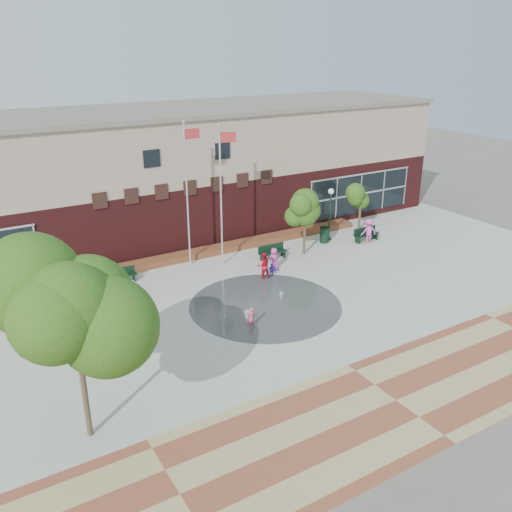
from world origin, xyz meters
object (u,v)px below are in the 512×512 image
flagpole_left (187,188)px  bench_left (121,278)px  tree_big_left (72,304)px  flagpole_right (222,189)px  child_splash (251,318)px  trash_can (324,235)px

flagpole_left → bench_left: (-4.82, -0.48, -4.85)m
bench_left → tree_big_left: size_ratio=0.24×
flagpole_left → flagpole_right: flagpole_left is taller
flagpole_left → child_splash: size_ratio=7.96×
flagpole_right → trash_can: 9.33m
child_splash → flagpole_right: bearing=-115.7°
flagpole_left → child_splash: 10.43m
flagpole_left → flagpole_right: (1.85, -1.02, -0.08)m
flagpole_left → tree_big_left: (-10.16, -13.19, 0.28)m
tree_big_left → child_splash: (9.21, 3.86, -4.85)m
flagpole_left → bench_left: size_ratio=5.00×
bench_left → tree_big_left: bearing=-109.6°
trash_can → tree_big_left: 24.00m
flagpole_right → trash_can: bearing=12.9°
tree_big_left → child_splash: size_ratio=6.54×
flagpole_right → tree_big_left: size_ratio=1.19×
child_splash → flagpole_left: bearing=-102.9°
flagpole_right → flagpole_left: bearing=165.0°
trash_can → tree_big_left: size_ratio=0.15×
flagpole_left → child_splash: flagpole_left is taller
trash_can → flagpole_right: bearing=178.9°
flagpole_left → trash_can: size_ratio=7.92×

